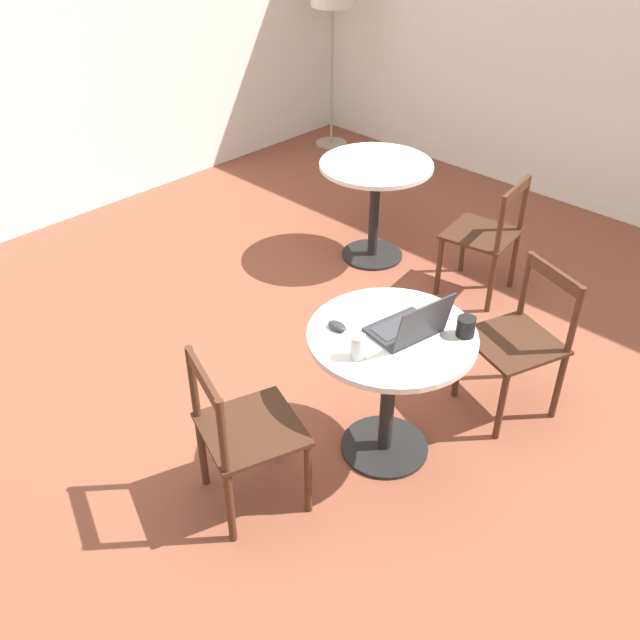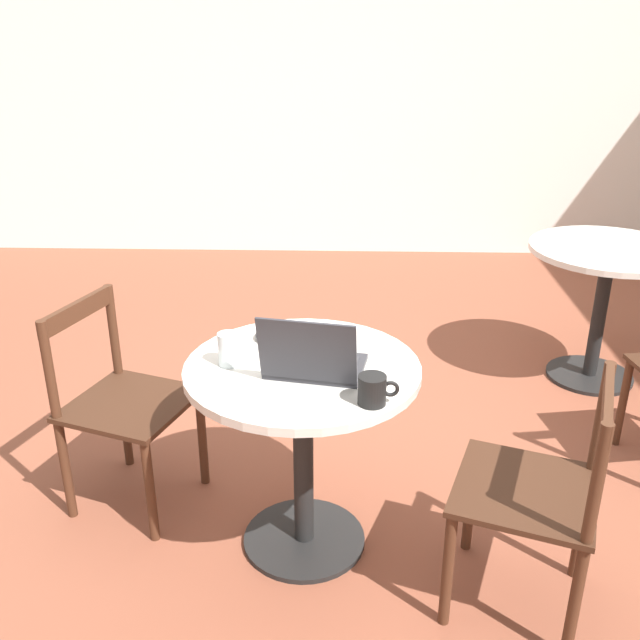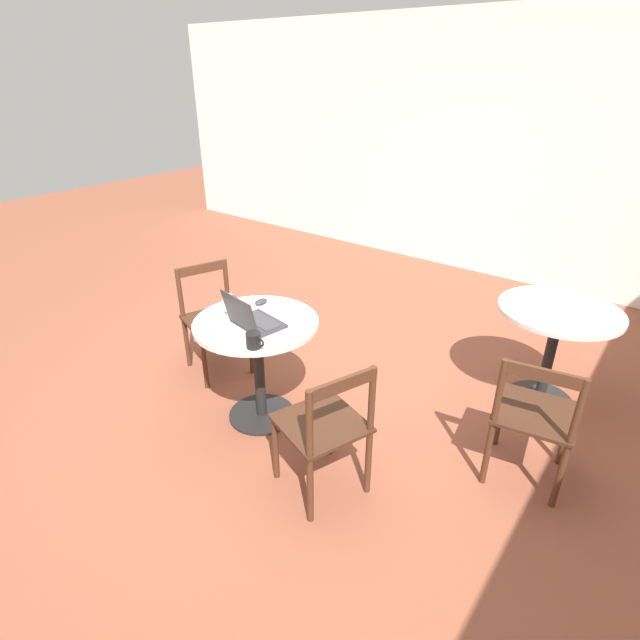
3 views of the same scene
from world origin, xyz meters
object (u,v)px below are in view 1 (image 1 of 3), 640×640
at_px(mug, 466,326).
at_px(mouse, 337,326).
at_px(cafe_table_mid, 375,186).
at_px(cafe_table_near, 390,363).
at_px(chair_near_left, 243,433).
at_px(drinking_glass, 358,347).
at_px(chair_mid_front, 487,236).
at_px(laptop, 410,327).
at_px(chair_near_right, 520,341).

bearing_deg(mug, mouse, 129.65).
height_order(cafe_table_mid, mug, mug).
height_order(cafe_table_near, mug, mug).
bearing_deg(chair_near_left, drinking_glass, -28.40).
xyz_separation_m(chair_mid_front, laptop, (-1.56, -0.56, 0.35)).
bearing_deg(chair_mid_front, chair_near_left, -173.83).
relative_size(cafe_table_near, chair_near_right, 0.95).
bearing_deg(mug, chair_near_left, 152.19).
relative_size(cafe_table_near, chair_near_left, 0.95).
distance_m(chair_mid_front, drinking_glass, 1.95).
distance_m(cafe_table_near, chair_near_left, 0.76).
xyz_separation_m(laptop, mouse, (-0.19, 0.27, -0.03)).
distance_m(cafe_table_mid, mouse, 1.99).
relative_size(chair_mid_front, mouse, 8.25).
bearing_deg(chair_near_left, mug, -27.81).
bearing_deg(mouse, chair_near_right, -27.91).
bearing_deg(cafe_table_near, drinking_glass, -179.07).
height_order(chair_near_left, mouse, chair_near_left).
bearing_deg(mug, cafe_table_near, 132.48).
bearing_deg(mouse, cafe_table_near, -54.03).
xyz_separation_m(cafe_table_near, cafe_table_mid, (1.47, 1.35, 0.00)).
relative_size(chair_near_right, laptop, 2.35).
xyz_separation_m(cafe_table_mid, drinking_glass, (-1.71, -1.35, 0.23)).
distance_m(cafe_table_mid, chair_near_right, 1.77).
distance_m(chair_near_left, chair_mid_front, 2.32).
distance_m(cafe_table_near, mouse, 0.32).
height_order(chair_near_left, chair_mid_front, same).
xyz_separation_m(chair_near_left, laptop, (0.75, -0.31, 0.35)).
xyz_separation_m(chair_near_left, chair_mid_front, (2.31, 0.25, 0.00)).
distance_m(laptop, drinking_glass, 0.29).
relative_size(cafe_table_near, drinking_glass, 6.95).
relative_size(laptop, mug, 2.85).
distance_m(chair_near_left, laptop, 0.88).
xyz_separation_m(cafe_table_mid, chair_near_left, (-2.18, -1.10, -0.13)).
bearing_deg(mouse, cafe_table_mid, 35.23).
bearing_deg(cafe_table_near, chair_mid_front, 17.28).
xyz_separation_m(cafe_table_mid, chair_mid_front, (0.14, -0.85, -0.13)).
height_order(cafe_table_near, chair_mid_front, chair_mid_front).
distance_m(chair_near_right, laptop, 0.81).
height_order(cafe_table_near, drinking_glass, drinking_glass).
bearing_deg(cafe_table_mid, mouse, -144.77).
bearing_deg(chair_near_left, laptop, -22.64).
distance_m(mouse, mug, 0.59).
relative_size(cafe_table_near, chair_mid_front, 0.95).
height_order(cafe_table_mid, mouse, mouse).
height_order(chair_near_right, mug, chair_near_right).
distance_m(mug, drinking_glass, 0.52).
relative_size(cafe_table_mid, mug, 6.39).
bearing_deg(cafe_table_near, chair_near_right, -19.78).
height_order(mug, drinking_glass, drinking_glass).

